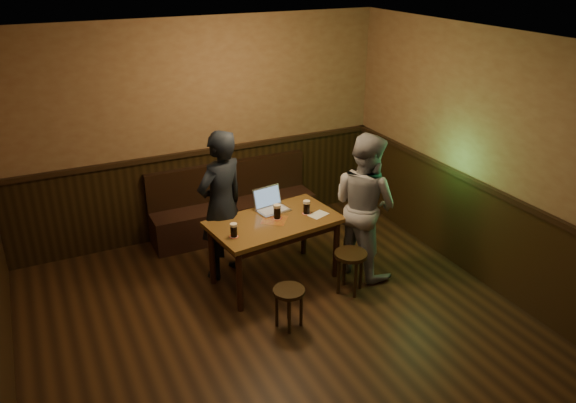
# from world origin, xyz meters

# --- Properties ---
(room) EXTENTS (5.04, 6.04, 2.84)m
(room) POSITION_xyz_m (0.00, 0.22, 1.20)
(room) COLOR black
(room) RESTS_ON ground
(bench) EXTENTS (2.20, 0.50, 0.95)m
(bench) POSITION_xyz_m (0.33, 2.75, 0.31)
(bench) COLOR black
(bench) RESTS_ON ground
(pub_table) EXTENTS (1.52, 0.99, 0.77)m
(pub_table) POSITION_xyz_m (0.33, 1.41, 0.66)
(pub_table) COLOR brown
(pub_table) RESTS_ON ground
(stool_left) EXTENTS (0.43, 0.43, 0.44)m
(stool_left) POSITION_xyz_m (0.09, 0.54, 0.35)
(stool_left) COLOR black
(stool_left) RESTS_ON ground
(stool_right) EXTENTS (0.39, 0.39, 0.49)m
(stool_right) POSITION_xyz_m (0.98, 0.82, 0.39)
(stool_right) COLOR black
(stool_right) RESTS_ON ground
(pint_left) EXTENTS (0.10, 0.10, 0.15)m
(pint_left) POSITION_xyz_m (-0.21, 1.24, 0.84)
(pint_left) COLOR #B01E15
(pint_left) RESTS_ON pub_table
(pint_mid) EXTENTS (0.11, 0.11, 0.17)m
(pint_mid) POSITION_xyz_m (0.38, 1.44, 0.85)
(pint_mid) COLOR #B01E15
(pint_mid) RESTS_ON pub_table
(pint_right) EXTENTS (0.10, 0.10, 0.16)m
(pint_right) POSITION_xyz_m (0.73, 1.40, 0.85)
(pint_right) COLOR #B01E15
(pint_right) RESTS_ON pub_table
(laptop) EXTENTS (0.40, 0.34, 0.25)m
(laptop) POSITION_xyz_m (0.41, 1.68, 0.83)
(laptop) COLOR silver
(laptop) RESTS_ON pub_table
(menu) EXTENTS (0.26, 0.22, 0.00)m
(menu) POSITION_xyz_m (0.84, 1.32, 0.77)
(menu) COLOR silver
(menu) RESTS_ON pub_table
(person_suit) EXTENTS (0.75, 0.64, 1.76)m
(person_suit) POSITION_xyz_m (-0.15, 1.79, 0.88)
(person_suit) COLOR black
(person_suit) RESTS_ON ground
(person_grey) EXTENTS (0.84, 0.97, 1.70)m
(person_grey) POSITION_xyz_m (1.35, 1.16, 0.85)
(person_grey) COLOR gray
(person_grey) RESTS_ON ground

